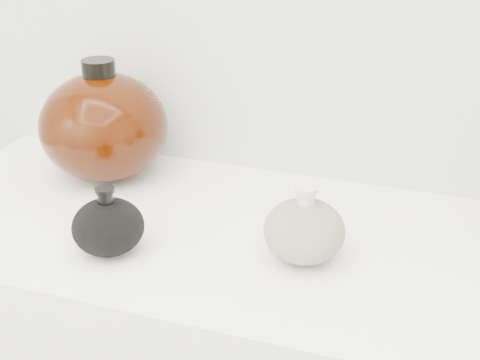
% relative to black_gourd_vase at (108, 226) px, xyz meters
% --- Properties ---
extents(black_gourd_vase, '(0.13, 0.13, 0.11)m').
position_rel_black_gourd_vase_xyz_m(black_gourd_vase, '(0.00, 0.00, 0.00)').
color(black_gourd_vase, black).
rests_on(black_gourd_vase, display_counter).
extents(cream_gourd_vase, '(0.13, 0.13, 0.12)m').
position_rel_black_gourd_vase_xyz_m(cream_gourd_vase, '(0.28, 0.08, 0.00)').
color(cream_gourd_vase, beige).
rests_on(cream_gourd_vase, display_counter).
extents(left_round_pot, '(0.28, 0.28, 0.23)m').
position_rel_black_gourd_vase_xyz_m(left_round_pot, '(-0.14, 0.24, 0.06)').
color(left_round_pot, black).
rests_on(left_round_pot, display_counter).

